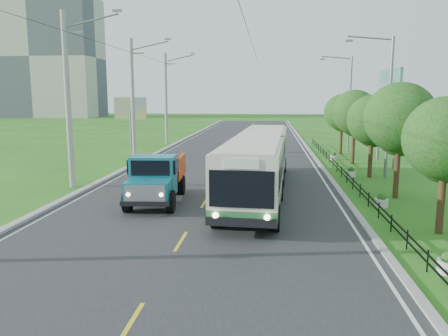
% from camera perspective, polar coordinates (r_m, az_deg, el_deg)
% --- Properties ---
extents(ground, '(240.00, 240.00, 0.00)m').
position_cam_1_polar(ground, '(16.33, -5.65, -9.54)').
color(ground, '#235E16').
rests_on(ground, ground).
extents(road, '(14.00, 120.00, 0.02)m').
position_cam_1_polar(road, '(35.66, 0.75, 0.85)').
color(road, '#28282B').
rests_on(road, ground).
extents(curb_left, '(0.40, 120.00, 0.15)m').
position_cam_1_polar(curb_left, '(36.99, -10.43, 1.10)').
color(curb_left, '#9E9E99').
rests_on(curb_left, ground).
extents(curb_right, '(0.30, 120.00, 0.10)m').
position_cam_1_polar(curb_right, '(35.74, 12.24, 0.72)').
color(curb_right, '#9E9E99').
rests_on(curb_right, ground).
extents(edge_line_left, '(0.12, 120.00, 0.00)m').
position_cam_1_polar(edge_line_left, '(36.85, -9.61, 1.01)').
color(edge_line_left, silver).
rests_on(edge_line_left, road).
extents(edge_line_right, '(0.12, 120.00, 0.00)m').
position_cam_1_polar(edge_line_right, '(35.69, 11.44, 0.69)').
color(edge_line_right, silver).
rests_on(edge_line_right, road).
extents(centre_dash, '(0.12, 2.20, 0.00)m').
position_cam_1_polar(centre_dash, '(16.32, -5.65, -9.47)').
color(centre_dash, yellow).
rests_on(centre_dash, road).
extents(railing_right, '(0.04, 40.00, 0.60)m').
position_cam_1_polar(railing_right, '(29.95, 15.11, -0.55)').
color(railing_right, black).
rests_on(railing_right, ground).
extents(pole_near, '(3.51, 0.32, 10.00)m').
position_cam_1_polar(pole_near, '(26.70, -19.65, 8.42)').
color(pole_near, gray).
rests_on(pole_near, ground).
extents(pole_mid, '(3.51, 0.32, 10.00)m').
position_cam_1_polar(pole_mid, '(37.89, -11.79, 8.87)').
color(pole_mid, gray).
rests_on(pole_mid, ground).
extents(pole_far, '(3.51, 0.32, 10.00)m').
position_cam_1_polar(pole_far, '(49.47, -7.55, 9.04)').
color(pole_far, gray).
rests_on(pole_far, ground).
extents(tree_second, '(3.18, 3.26, 5.30)m').
position_cam_1_polar(tree_second, '(18.61, 27.00, 2.92)').
color(tree_second, '#382314').
rests_on(tree_second, ground).
extents(tree_third, '(3.60, 3.62, 6.00)m').
position_cam_1_polar(tree_third, '(24.25, 22.03, 5.62)').
color(tree_third, '#382314').
rests_on(tree_third, ground).
extents(tree_fourth, '(3.24, 3.31, 5.40)m').
position_cam_1_polar(tree_fourth, '(30.08, 18.85, 5.62)').
color(tree_fourth, '#382314').
rests_on(tree_fourth, ground).
extents(tree_fifth, '(3.48, 3.52, 5.80)m').
position_cam_1_polar(tree_fifth, '(35.93, 16.75, 6.68)').
color(tree_fifth, '#382314').
rests_on(tree_fifth, ground).
extents(tree_back, '(3.30, 3.36, 5.50)m').
position_cam_1_polar(tree_back, '(41.84, 15.21, 6.79)').
color(tree_back, '#382314').
rests_on(tree_back, ground).
extents(streetlight_mid, '(3.02, 0.20, 9.07)m').
position_cam_1_polar(streetlight_mid, '(30.08, 20.51, 8.05)').
color(streetlight_mid, slate).
rests_on(streetlight_mid, ground).
extents(streetlight_far, '(3.02, 0.20, 9.07)m').
position_cam_1_polar(streetlight_far, '(43.78, 15.91, 8.50)').
color(streetlight_far, slate).
rests_on(streetlight_far, ground).
extents(planter_front, '(0.64, 0.64, 0.67)m').
position_cam_1_polar(planter_front, '(15.07, 27.23, -11.06)').
color(planter_front, silver).
rests_on(planter_front, ground).
extents(planter_near, '(0.64, 0.64, 0.67)m').
position_cam_1_polar(planter_near, '(22.38, 19.86, -4.10)').
color(planter_near, silver).
rests_on(planter_near, ground).
extents(planter_mid, '(0.64, 0.64, 0.67)m').
position_cam_1_polar(planter_mid, '(30.05, 16.24, -0.59)').
color(planter_mid, silver).
rests_on(planter_mid, ground).
extents(planter_far, '(0.64, 0.64, 0.67)m').
position_cam_1_polar(planter_far, '(37.86, 14.11, 1.48)').
color(planter_far, silver).
rests_on(planter_far, ground).
extents(billboard_left, '(3.00, 0.20, 5.20)m').
position_cam_1_polar(billboard_left, '(41.15, -12.12, 7.17)').
color(billboard_left, slate).
rests_on(billboard_left, ground).
extents(billboard_right, '(0.24, 6.00, 7.30)m').
position_cam_1_polar(billboard_right, '(36.30, 20.74, 8.85)').
color(billboard_right, slate).
rests_on(billboard_right, ground).
extents(apartment_near, '(28.00, 14.00, 30.00)m').
position_cam_1_polar(apartment_near, '(124.92, -22.50, 13.10)').
color(apartment_near, '#B7B2A3').
rests_on(apartment_near, ground).
extents(apartment_far, '(24.00, 14.00, 26.00)m').
position_cam_1_polar(apartment_far, '(158.85, -26.22, 11.18)').
color(apartment_far, '#B7B2A3').
rests_on(apartment_far, ground).
extents(bus, '(3.53, 16.47, 3.16)m').
position_cam_1_polar(bus, '(23.75, 4.61, 1.14)').
color(bus, '#2D723A').
rests_on(bus, ground).
extents(dump_truck, '(2.66, 6.00, 2.46)m').
position_cam_1_polar(dump_truck, '(22.11, -8.77, -0.88)').
color(dump_truck, '#167284').
rests_on(dump_truck, ground).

